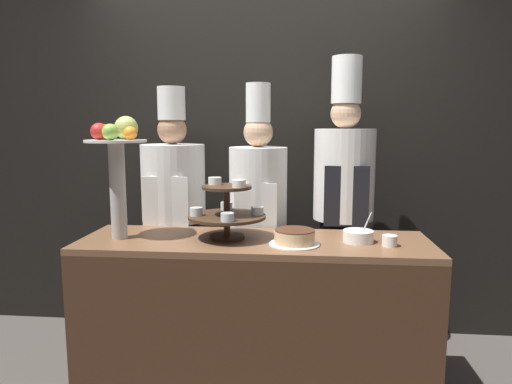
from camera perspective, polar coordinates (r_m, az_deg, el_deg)
wall_back at (r=3.33m, az=1.28°, el=6.30°), size 10.00×0.06×2.80m
buffet_counter at (r=2.67m, az=-0.21°, el=-15.29°), size 1.92×0.58×0.89m
tiered_stand at (r=2.53m, az=-3.66°, el=-2.24°), size 0.43×0.43×0.33m
fruit_pedestal at (r=2.60m, az=-16.96°, el=4.33°), size 0.33×0.33×0.67m
cake_round at (r=2.41m, az=4.83°, el=-5.69°), size 0.27×0.27×0.08m
cup_white at (r=2.48m, az=16.36°, el=-5.86°), size 0.08×0.08×0.06m
serving_bowl_near at (r=2.52m, az=12.65°, el=-5.41°), size 0.16×0.16×0.17m
chef_left at (r=3.09m, az=-10.20°, el=-2.21°), size 0.42×0.42×1.76m
chef_center_left at (r=2.99m, az=0.26°, el=-2.53°), size 0.38×0.38×1.78m
chef_center_right at (r=2.98m, az=10.87°, el=-0.85°), size 0.38×0.38×1.94m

